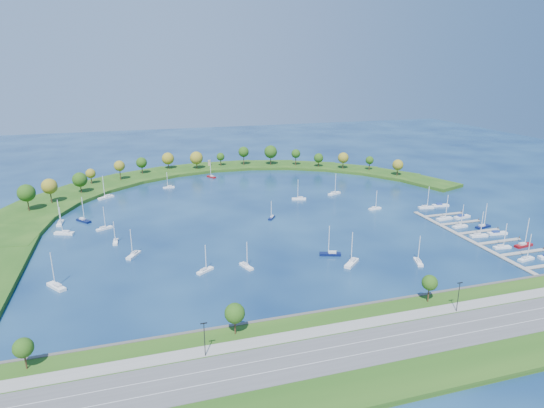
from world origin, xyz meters
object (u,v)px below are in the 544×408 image
object	(u,v)px
dock_system	(480,237)
moored_boat_6	(116,241)
moored_boat_0	(352,262)
docked_boat_4	(479,235)
moored_boat_18	(299,198)
moored_boat_8	(205,270)
moored_boat_10	(104,228)
moored_boat_9	(169,187)
harbor_tower	(209,163)
moored_boat_17	(134,254)
moored_boat_7	(334,193)
docked_boat_2	(502,246)
docked_boat_10	(426,207)
moored_boat_2	(56,286)
moored_boat_13	(64,232)
moored_boat_15	(246,265)
docked_boat_7	(483,226)
moored_boat_14	(330,253)
docked_boat_0	(526,258)
moored_boat_12	(418,261)
moored_boat_4	(106,197)
moored_boat_1	(211,176)
docked_boat_11	(440,205)
docked_boat_3	(523,245)
moored_boat_5	(60,223)
moored_boat_11	(375,208)
docked_boat_9	(462,217)
moored_boat_16	(83,220)
docked_boat_5	(497,233)
docked_boat_8	(444,218)
docked_boat_6	(460,226)
moored_boat_3	(272,217)

from	to	relation	value
dock_system	moored_boat_6	distance (m)	166.10
moored_boat_0	docked_boat_4	world-z (taller)	moored_boat_0
moored_boat_0	docked_boat_4	size ratio (longest dim) A/B	1.15
moored_boat_18	moored_boat_8	bearing A→B (deg)	66.43
moored_boat_10	moored_boat_9	bearing A→B (deg)	31.55
harbor_tower	moored_boat_17	xyz separation A→B (m)	(-57.50, -156.08, -3.29)
moored_boat_6	moored_boat_7	distance (m)	133.62
docked_boat_2	docked_boat_10	xyz separation A→B (m)	(2.39, 58.79, 0.03)
moored_boat_2	moored_boat_8	world-z (taller)	moored_boat_2
moored_boat_13	moored_boat_15	bearing A→B (deg)	162.56
moored_boat_15	docked_boat_7	size ratio (longest dim) A/B	0.90
moored_boat_2	docked_boat_10	world-z (taller)	moored_boat_2
moored_boat_2	docked_boat_4	xyz separation A→B (m)	(180.04, -1.56, -0.04)
moored_boat_14	docked_boat_0	distance (m)	79.41
moored_boat_12	moored_boat_6	bearing A→B (deg)	82.55
moored_boat_4	moored_boat_14	world-z (taller)	moored_boat_4
moored_boat_0	moored_boat_1	bearing A→B (deg)	-122.40
moored_boat_14	docked_boat_11	xyz separation A→B (m)	(86.76, 45.11, -0.26)
moored_boat_8	docked_boat_3	distance (m)	138.42
moored_boat_5	moored_boat_13	size ratio (longest dim) A/B	0.93
moored_boat_1	moored_boat_11	xyz separation A→B (m)	(73.70, -98.46, -0.02)
moored_boat_18	moored_boat_11	bearing A→B (deg)	155.13
moored_boat_2	docked_boat_9	bearing A→B (deg)	-118.82
moored_boat_0	docked_boat_11	distance (m)	99.46
moored_boat_16	moored_boat_6	bearing A→B (deg)	-14.96
moored_boat_17	docked_boat_2	world-z (taller)	moored_boat_17
docked_boat_7	moored_boat_0	bearing A→B (deg)	-174.79
docked_boat_5	docked_boat_8	bearing A→B (deg)	120.29
moored_boat_6	docked_boat_4	size ratio (longest dim) A/B	0.84
moored_boat_0	moored_boat_7	xyz separation A→B (m)	(35.24, 95.43, -0.03)
moored_boat_8	moored_boat_18	size ratio (longest dim) A/B	0.89
moored_boat_12	docked_boat_6	xyz separation A→B (m)	(43.75, 30.36, 0.00)
moored_boat_4	docked_boat_7	xyz separation A→B (m)	(178.38, -106.68, -0.06)
moored_boat_6	moored_boat_8	bearing A→B (deg)	41.63
moored_boat_12	moored_boat_18	world-z (taller)	moored_boat_18
harbor_tower	moored_boat_14	xyz separation A→B (m)	(21.37, -178.87, -3.26)
moored_boat_1	docked_boat_7	world-z (taller)	docked_boat_7
moored_boat_18	moored_boat_9	bearing A→B (deg)	-17.86
moored_boat_6	docked_boat_10	xyz separation A→B (m)	(163.23, 3.60, 0.06)
moored_boat_2	moored_boat_9	size ratio (longest dim) A/B	1.29
moored_boat_18	docked_boat_10	xyz separation A→B (m)	(61.46, -36.03, 0.01)
moored_boat_14	docked_boat_4	bearing A→B (deg)	-160.87
docked_boat_4	docked_boat_7	xyz separation A→B (m)	(10.50, 9.52, 0.00)
moored_boat_9	docked_boat_3	bearing A→B (deg)	128.94
moored_boat_2	docked_boat_3	world-z (taller)	moored_boat_2
docked_boat_9	docked_boat_10	xyz separation A→B (m)	(-8.05, 19.68, 0.22)
moored_boat_14	docked_boat_8	size ratio (longest dim) A/B	1.00
moored_boat_2	docked_boat_4	bearing A→B (deg)	-126.27
moored_boat_3	moored_boat_8	world-z (taller)	moored_boat_8
moored_boat_5	docked_boat_6	world-z (taller)	moored_boat_5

